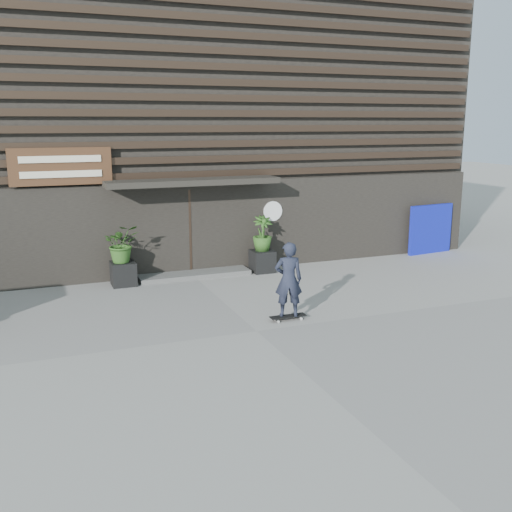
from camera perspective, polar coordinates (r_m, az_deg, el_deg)
name	(u,v)px	position (r m, az deg, el deg)	size (l,w,h in m)	color
ground	(257,331)	(11.83, 0.06, -7.24)	(80.00, 80.00, 0.00)	gray
entrance_step	(194,274)	(15.99, -5.98, -1.75)	(3.00, 0.80, 0.12)	#504F4D
planter_pot_left	(123,274)	(15.36, -12.65, -1.67)	(0.60, 0.60, 0.60)	black
bamboo_left	(122,243)	(15.19, -12.79, 1.18)	(0.86, 0.75, 0.96)	#2D591E
planter_pot_right	(262,261)	(16.34, 0.62, -0.50)	(0.60, 0.60, 0.60)	black
bamboo_right	(262,233)	(16.18, 0.62, 2.19)	(0.54, 0.54, 0.96)	#2D591E
blue_tarp	(430,229)	(19.39, 16.44, 2.50)	(1.64, 0.12, 1.54)	#0C14A5
building	(148,124)	(20.71, -10.32, 12.40)	(18.00, 11.00, 8.00)	black
skateboarder	(288,280)	(12.23, 3.14, -2.30)	(0.78, 0.53, 1.67)	black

